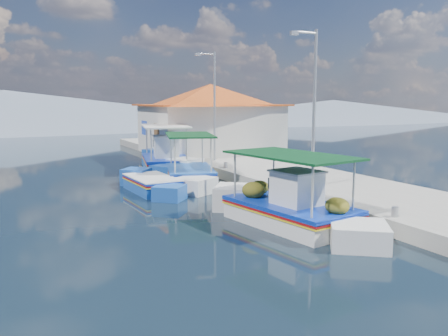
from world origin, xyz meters
name	(u,v)px	position (x,y,z in m)	size (l,w,h in m)	color
ground	(232,224)	(0.00, 0.00, 0.00)	(160.00, 160.00, 0.00)	black
quay	(283,176)	(5.90, 6.00, 0.25)	(5.00, 44.00, 0.50)	#A19F97
bollards	(253,173)	(3.80, 5.25, 0.65)	(0.20, 17.20, 0.30)	#A5A8AD
main_caique	(289,210)	(1.59, -0.81, 0.48)	(2.91, 7.43, 2.47)	white
caique_green_canopy	(189,175)	(1.59, 7.47, 0.38)	(3.29, 6.55, 2.56)	white
caique_blue_hull	(151,185)	(-0.62, 6.24, 0.26)	(1.80, 5.42, 0.97)	#1D53AF
caique_far	(165,162)	(1.85, 11.54, 0.51)	(3.51, 7.72, 2.78)	#1D53AF
harbor_building	(211,117)	(6.20, 15.00, 2.78)	(10.49, 10.49, 4.40)	silver
lamp_post_near	(312,100)	(4.51, 2.00, 3.85)	(1.21, 0.14, 6.00)	#A5A8AD
lamp_post_far	(213,100)	(4.51, 11.00, 3.85)	(1.21, 0.14, 6.00)	#A5A8AD
mountain_ridge	(93,113)	(6.54, 56.00, 2.04)	(171.40, 96.00, 5.50)	slate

